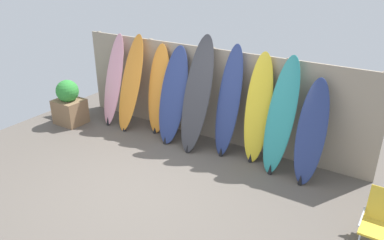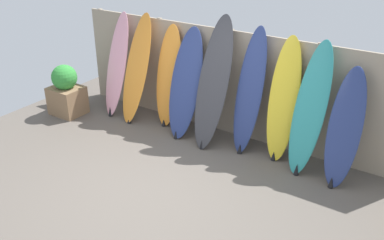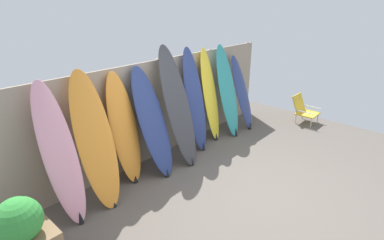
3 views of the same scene
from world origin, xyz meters
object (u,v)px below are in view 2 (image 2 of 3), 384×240
(surfboard_orange_2, at_px, (169,77))
(surfboard_orange_1, at_px, (137,70))
(surfboard_pink_0, at_px, (117,66))
(surfboard_navy_5, at_px, (249,92))
(surfboard_charcoal_4, at_px, (213,84))
(surfboard_teal_7, at_px, (310,110))
(planter_box, at_px, (66,92))
(surfboard_yellow_6, at_px, (283,101))
(surfboard_navy_8, at_px, (345,129))
(surfboard_navy_3, at_px, (186,84))

(surfboard_orange_2, bearing_deg, surfboard_orange_1, -165.30)
(surfboard_orange_2, bearing_deg, surfboard_pink_0, -173.10)
(surfboard_navy_5, bearing_deg, surfboard_pink_0, -178.59)
(surfboard_charcoal_4, xyz_separation_m, surfboard_navy_5, (0.58, 0.12, -0.05))
(surfboard_teal_7, distance_m, planter_box, 4.50)
(surfboard_pink_0, bearing_deg, surfboard_navy_5, 1.41)
(planter_box, bearing_deg, surfboard_yellow_6, 10.44)
(surfboard_yellow_6, xyz_separation_m, surfboard_teal_7, (0.45, -0.11, 0.02))
(surfboard_navy_5, relative_size, surfboard_navy_8, 1.20)
(surfboard_navy_8, bearing_deg, surfboard_orange_2, 177.09)
(surfboard_charcoal_4, height_order, surfboard_teal_7, surfboard_charcoal_4)
(surfboard_navy_3, xyz_separation_m, surfboard_navy_8, (2.64, -0.01, -0.09))
(surfboard_charcoal_4, distance_m, surfboard_yellow_6, 1.14)
(surfboard_orange_1, distance_m, planter_box, 1.48)
(surfboard_orange_1, distance_m, surfboard_navy_8, 3.69)
(surfboard_orange_1, distance_m, surfboard_charcoal_4, 1.61)
(surfboard_navy_5, bearing_deg, surfboard_navy_8, -3.50)
(surfboard_pink_0, bearing_deg, surfboard_charcoal_4, -1.49)
(surfboard_charcoal_4, xyz_separation_m, surfboard_teal_7, (1.56, 0.06, -0.08))
(surfboard_yellow_6, bearing_deg, surfboard_pink_0, -177.82)
(planter_box, bearing_deg, surfboard_orange_1, 25.04)
(surfboard_pink_0, xyz_separation_m, surfboard_navy_5, (2.68, 0.07, 0.05))
(surfboard_navy_3, distance_m, surfboard_navy_8, 2.64)
(surfboard_pink_0, bearing_deg, surfboard_orange_1, -2.77)
(surfboard_pink_0, height_order, surfboard_navy_8, surfboard_pink_0)
(surfboard_yellow_6, distance_m, surfboard_teal_7, 0.46)
(surfboard_navy_5, bearing_deg, surfboard_teal_7, -3.37)
(surfboard_pink_0, height_order, planter_box, surfboard_pink_0)
(planter_box, bearing_deg, surfboard_navy_5, 11.13)
(surfboard_charcoal_4, height_order, surfboard_navy_8, surfboard_charcoal_4)
(surfboard_teal_7, bearing_deg, surfboard_charcoal_4, -177.70)
(surfboard_navy_5, relative_size, surfboard_teal_7, 1.03)
(surfboard_orange_1, bearing_deg, surfboard_pink_0, 177.23)
(surfboard_orange_2, xyz_separation_m, planter_box, (-1.85, -0.74, -0.44))
(surfboard_navy_3, relative_size, surfboard_navy_8, 1.10)
(surfboard_teal_7, bearing_deg, surfboard_navy_8, -3.74)
(surfboard_navy_3, xyz_separation_m, surfboard_yellow_6, (1.67, 0.14, 0.04))
(surfboard_navy_3, bearing_deg, surfboard_navy_5, 4.17)
(surfboard_orange_1, bearing_deg, surfboard_navy_5, 2.36)
(surfboard_charcoal_4, relative_size, surfboard_navy_8, 1.27)
(surfboard_navy_8, bearing_deg, surfboard_navy_5, 176.50)
(surfboard_charcoal_4, bearing_deg, surfboard_yellow_6, 8.99)
(surfboard_orange_1, xyz_separation_m, surfboard_charcoal_4, (1.61, -0.03, 0.08))
(surfboard_yellow_6, bearing_deg, surfboard_charcoal_4, -171.01)
(surfboard_teal_7, bearing_deg, surfboard_pink_0, -179.87)
(surfboard_navy_3, bearing_deg, surfboard_orange_2, 161.97)
(surfboard_charcoal_4, bearing_deg, surfboard_teal_7, 2.30)
(surfboard_teal_7, bearing_deg, surfboard_yellow_6, 165.67)
(surfboard_navy_8, height_order, planter_box, surfboard_navy_8)
(surfboard_navy_5, distance_m, planter_box, 3.55)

